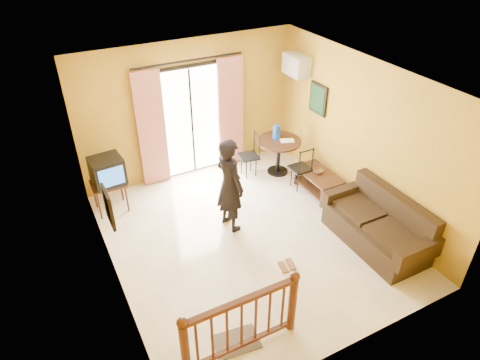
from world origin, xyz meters
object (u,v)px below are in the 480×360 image
television (107,171)px  coffee_table (318,180)px  sofa (379,226)px  dining_table (279,147)px  standing_person (230,185)px

television → coffee_table: bearing=-24.3°
television → sofa: (3.73, -3.00, -0.51)m
television → dining_table: television is taller
sofa → television: bearing=141.2°
television → sofa: bearing=-43.6°
dining_table → coffee_table: (0.29, -1.02, -0.30)m
dining_table → coffee_table: 1.10m
coffee_table → sofa: bearing=-89.7°
television → dining_table: size_ratio=0.65×
dining_table → standing_person: 2.08m
television → dining_table: (3.43, -0.30, -0.25)m
dining_table → coffee_table: bearing=-74.3°
coffee_table → standing_person: size_ratio=0.58×
television → dining_table: bearing=-9.7°
coffee_table → sofa: size_ratio=0.53×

